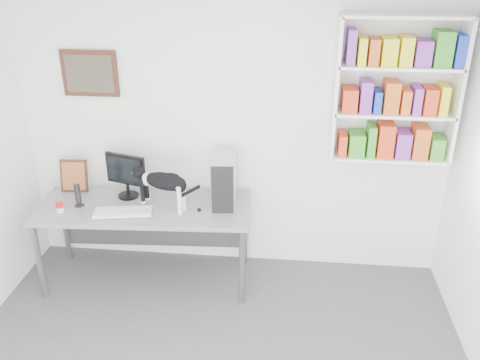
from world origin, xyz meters
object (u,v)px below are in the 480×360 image
at_px(desk, 147,243).
at_px(soup_can, 60,207).
at_px(bookshelf, 396,90).
at_px(keyboard, 123,212).
at_px(cat, 164,190).
at_px(leaning_print, 74,175).
at_px(pc_tower, 224,179).
at_px(speaker, 78,195).
at_px(monitor, 127,175).

distance_m(desk, soup_can, 0.86).
height_order(bookshelf, desk, bookshelf).
xyz_separation_m(keyboard, cat, (0.34, 0.13, 0.17)).
bearing_deg(bookshelf, keyboard, -168.06).
relative_size(desk, soup_can, 20.01).
relative_size(desk, keyboard, 3.85).
height_order(leaning_print, soup_can, leaning_print).
bearing_deg(keyboard, pc_tower, 10.21).
bearing_deg(pc_tower, keyboard, -162.47).
xyz_separation_m(bookshelf, speaker, (-2.75, -0.37, -0.94)).
distance_m(bookshelf, soup_can, 3.08).
relative_size(desk, speaker, 8.78).
bearing_deg(keyboard, speaker, 155.27).
xyz_separation_m(monitor, keyboard, (0.06, -0.34, -0.20)).
xyz_separation_m(pc_tower, speaker, (-1.31, -0.22, -0.12)).
xyz_separation_m(bookshelf, cat, (-1.96, -0.36, -0.86)).
relative_size(keyboard, pc_tower, 1.09).
bearing_deg(bookshelf, cat, -169.57).
bearing_deg(soup_can, speaker, 48.81).
bearing_deg(soup_can, leaning_print, 94.69).
relative_size(monitor, speaker, 1.98).
bearing_deg(soup_can, keyboard, 2.51).
height_order(keyboard, pc_tower, pc_tower).
relative_size(pc_tower, cat, 0.76).
height_order(monitor, speaker, monitor).
xyz_separation_m(desk, cat, (0.21, -0.05, 0.59)).
relative_size(pc_tower, speaker, 2.09).
bearing_deg(leaning_print, soup_can, -88.83).
bearing_deg(desk, pc_tower, 8.57).
xyz_separation_m(monitor, cat, (0.40, -0.21, -0.03)).
relative_size(speaker, leaning_print, 0.68).
distance_m(monitor, pc_tower, 0.92).
bearing_deg(bookshelf, pc_tower, -173.77).
relative_size(bookshelf, speaker, 5.65).
bearing_deg(bookshelf, soup_can, -169.89).
xyz_separation_m(leaning_print, cat, (0.95, -0.29, 0.03)).
bearing_deg(leaning_print, speaker, -66.42).
distance_m(bookshelf, leaning_print, 3.04).
relative_size(speaker, soup_can, 2.28).
bearing_deg(desk, bookshelf, 4.76).
relative_size(leaning_print, cat, 0.53).
bearing_deg(cat, desk, -176.76).
height_order(pc_tower, soup_can, pc_tower).
bearing_deg(pc_tower, bookshelf, 2.78).
height_order(keyboard, cat, cat).
distance_m(speaker, leaning_print, 0.34).
bearing_deg(keyboard, soup_can, 171.73).
xyz_separation_m(speaker, leaning_print, (-0.16, 0.30, 0.05)).
distance_m(keyboard, soup_can, 0.57).
bearing_deg(leaning_print, desk, -21.49).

